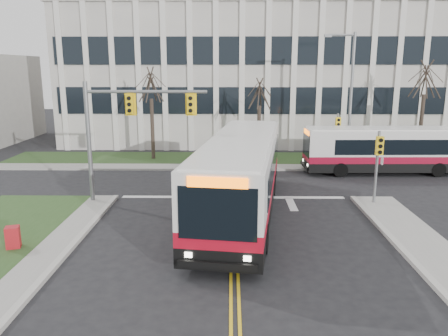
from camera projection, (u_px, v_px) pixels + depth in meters
ground at (234, 264)px, 15.62m from camera, size 120.00×120.00×0.00m
sidewalk_cross at (304, 168)px, 30.35m from camera, size 44.00×1.60×0.14m
building_lawn at (298, 159)px, 33.08m from camera, size 44.00×5.00×0.12m
office_building at (282, 77)px, 43.44m from camera, size 40.00×16.00×12.00m
mast_arm_signal at (121, 121)px, 21.73m from camera, size 6.11×0.38×6.20m
signal_pole_near at (378, 157)px, 21.68m from camera, size 0.34×0.39×3.80m
signal_pole_far at (337, 133)px, 29.97m from camera, size 0.34×0.39×3.80m
streetlight at (349, 92)px, 30.13m from camera, size 2.15×0.25×9.20m
directory_sign at (266, 146)px, 32.38m from camera, size 1.50×0.12×2.00m
tree_left at (151, 86)px, 32.01m from camera, size 1.80×1.80×7.70m
tree_mid at (260, 95)px, 32.23m from camera, size 1.80×1.80×6.82m
tree_right at (425, 81)px, 31.64m from camera, size 1.80×1.80×8.25m
bus_main at (241, 177)px, 20.48m from camera, size 4.77×13.91×3.64m
bus_cross at (390, 151)px, 28.78m from camera, size 11.16×2.65×2.96m
newspaper_box_red at (13, 239)px, 16.66m from camera, size 0.61×0.58×0.95m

